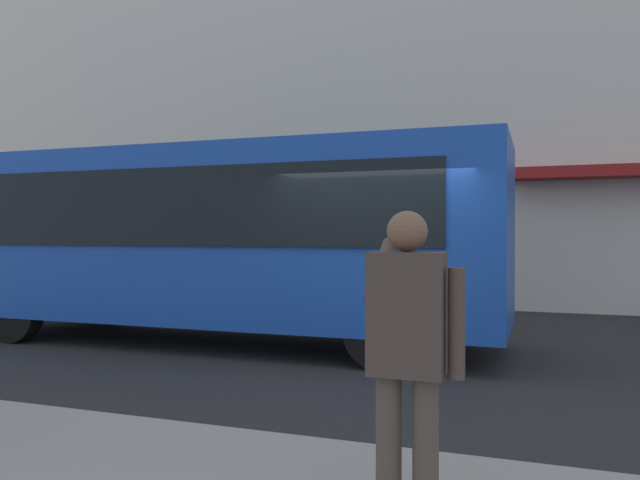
# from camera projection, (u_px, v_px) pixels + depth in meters

# --- Properties ---
(ground_plane) EXTENTS (60.00, 60.00, 0.00)m
(ground_plane) POSITION_uv_depth(u_px,v_px,m) (382.00, 364.00, 8.21)
(ground_plane) COLOR #232326
(building_facade_far) EXTENTS (28.00, 1.55, 12.00)m
(building_facade_far) POSITION_uv_depth(u_px,v_px,m) (452.00, 52.00, 14.54)
(building_facade_far) COLOR beige
(building_facade_far) RESTS_ON ground_plane
(red_bus) EXTENTS (9.05, 2.54, 3.08)m
(red_bus) POSITION_uv_depth(u_px,v_px,m) (214.00, 236.00, 9.83)
(red_bus) COLOR #1947AD
(red_bus) RESTS_ON ground_plane
(pedestrian_photographer) EXTENTS (0.53, 0.52, 1.70)m
(pedestrian_photographer) POSITION_uv_depth(u_px,v_px,m) (408.00, 343.00, 3.32)
(pedestrian_photographer) COLOR #4C4238
(pedestrian_photographer) RESTS_ON sidewalk_curb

